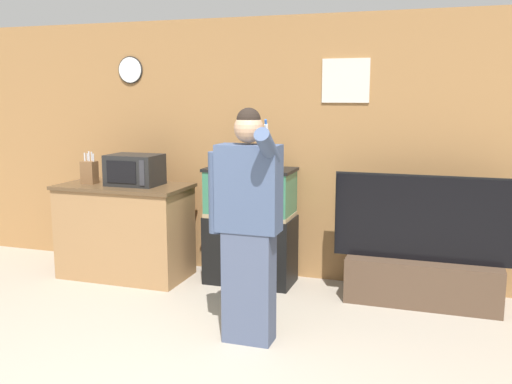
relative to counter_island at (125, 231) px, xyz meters
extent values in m
cube|color=olive|center=(1.59, 0.56, 0.82)|extent=(10.00, 0.06, 2.60)
cube|color=beige|center=(2.13, 0.52, 1.50)|extent=(0.45, 0.02, 0.41)
cylinder|color=white|center=(-0.18, 0.52, 1.63)|extent=(0.26, 0.03, 0.26)
cylinder|color=black|center=(-0.18, 0.52, 1.63)|extent=(0.29, 0.01, 0.29)
cube|color=olive|center=(0.00, 0.00, -0.02)|extent=(1.27, 0.64, 0.91)
cube|color=#513A24|center=(0.00, 0.00, 0.46)|extent=(1.31, 0.68, 0.03)
cube|color=black|center=(0.12, 0.02, 0.63)|extent=(0.51, 0.37, 0.31)
cube|color=black|center=(0.08, -0.16, 0.63)|extent=(0.32, 0.01, 0.21)
cube|color=#2D2D33|center=(0.31, -0.16, 0.63)|extent=(0.05, 0.01, 0.25)
cube|color=brown|center=(-0.36, -0.04, 0.59)|extent=(0.14, 0.12, 0.23)
cylinder|color=#B7B7BC|center=(-0.41, -0.04, 0.74)|extent=(0.02, 0.02, 0.08)
cylinder|color=#B7B7BC|center=(-0.36, -0.04, 0.75)|extent=(0.02, 0.02, 0.10)
cylinder|color=#B7B7BC|center=(-0.31, -0.04, 0.74)|extent=(0.02, 0.02, 0.08)
cylinder|color=#B7B7BC|center=(-0.41, 0.01, 0.74)|extent=(0.02, 0.02, 0.07)
cylinder|color=#B7B7BC|center=(-0.36, 0.01, 0.75)|extent=(0.02, 0.02, 0.09)
cube|color=black|center=(1.28, 0.21, -0.14)|extent=(0.86, 0.45, 0.67)
cube|color=#937F5B|center=(1.28, 0.21, 0.21)|extent=(0.84, 0.44, 0.04)
cube|color=#2D6B4C|center=(1.28, 0.21, 0.43)|extent=(0.83, 0.43, 0.46)
cube|color=black|center=(1.28, 0.21, 0.65)|extent=(0.86, 0.45, 0.03)
cube|color=#4C3828|center=(2.92, 0.12, -0.27)|extent=(1.33, 0.40, 0.40)
cube|color=black|center=(2.92, 0.12, 0.30)|extent=(1.56, 0.05, 0.74)
cube|color=black|center=(2.92, 0.15, 0.30)|extent=(1.59, 0.01, 0.77)
cube|color=#424C66|center=(1.71, -1.09, -0.05)|extent=(0.37, 0.21, 0.85)
cube|color=#3D4C6B|center=(1.71, -1.09, 0.70)|extent=(0.46, 0.22, 0.64)
sphere|color=tan|center=(1.71, -1.09, 1.13)|extent=(0.21, 0.21, 0.21)
sphere|color=black|center=(1.71, -1.09, 1.19)|extent=(0.17, 0.17, 0.17)
cylinder|color=#3D4C6B|center=(1.46, -1.09, 0.65)|extent=(0.12, 0.12, 0.61)
cylinder|color=#3D4C6B|center=(1.90, -1.23, 1.02)|extent=(0.11, 0.34, 0.28)
cylinder|color=white|center=(1.90, -1.25, 1.12)|extent=(0.02, 0.06, 0.11)
cylinder|color=#2856B2|center=(1.90, -1.27, 1.18)|extent=(0.02, 0.03, 0.05)
camera|label=1|loc=(3.05, -4.95, 1.37)|focal=40.00mm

